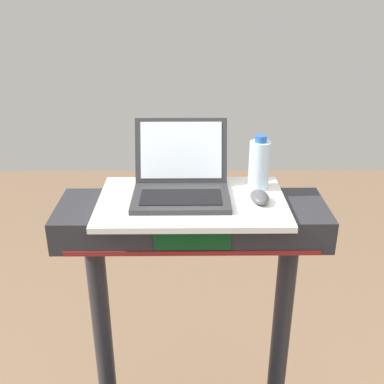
% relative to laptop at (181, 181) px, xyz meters
% --- Properties ---
extents(desk_board, '(0.62, 0.39, 0.02)m').
position_rel_laptop_xyz_m(desk_board, '(0.04, -0.04, -0.06)').
color(desk_board, white).
rests_on(desk_board, treadmill_base).
extents(laptop, '(0.32, 0.30, 0.23)m').
position_rel_laptop_xyz_m(laptop, '(0.00, 0.00, 0.00)').
color(laptop, '#2D2D30').
rests_on(laptop, desk_board).
extents(computer_mouse, '(0.07, 0.10, 0.03)m').
position_rel_laptop_xyz_m(computer_mouse, '(0.26, -0.06, -0.03)').
color(computer_mouse, '#4C4C51').
rests_on(computer_mouse, desk_board).
extents(water_bottle, '(0.07, 0.07, 0.19)m').
position_rel_laptop_xyz_m(water_bottle, '(0.27, 0.05, 0.04)').
color(water_bottle, silver).
rests_on(water_bottle, desk_board).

